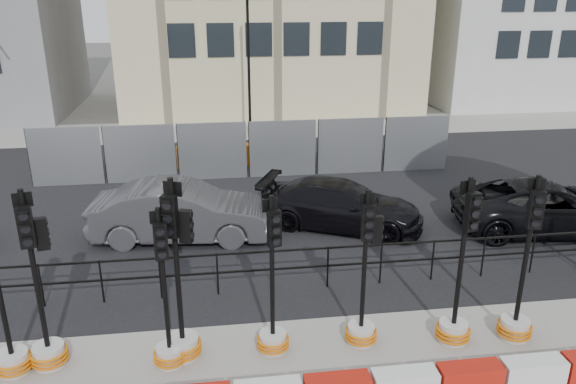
{
  "coord_description": "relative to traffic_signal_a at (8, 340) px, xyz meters",
  "views": [
    {
      "loc": [
        -1.15,
        -9.53,
        6.32
      ],
      "look_at": [
        0.57,
        3.0,
        1.64
      ],
      "focal_mm": 35.0,
      "sensor_mm": 36.0,
      "label": 1
    }
  ],
  "objects": [
    {
      "name": "ground",
      "position": [
        4.76,
        0.91,
        -0.67
      ],
      "size": [
        120.0,
        120.0,
        0.0
      ],
      "primitive_type": "plane",
      "color": "#51514C",
      "rests_on": "ground"
    },
    {
      "name": "road",
      "position": [
        4.76,
        7.91,
        -0.66
      ],
      "size": [
        40.0,
        14.0,
        0.03
      ],
      "primitive_type": "cube",
      "color": "black",
      "rests_on": "ground"
    },
    {
      "name": "sidewalk_far",
      "position": [
        4.76,
        16.91,
        -0.66
      ],
      "size": [
        40.0,
        4.0,
        0.02
      ],
      "primitive_type": "cube",
      "color": "gray",
      "rests_on": "ground"
    },
    {
      "name": "kerb_railing",
      "position": [
        4.76,
        2.11,
        0.02
      ],
      "size": [
        18.0,
        0.04,
        1.0
      ],
      "color": "black",
      "rests_on": "ground"
    },
    {
      "name": "heras_fencing",
      "position": [
        5.33,
        10.78,
        -0.02
      ],
      "size": [
        14.33,
        1.72,
        2.0
      ],
      "color": "#989BA0",
      "rests_on": "ground"
    },
    {
      "name": "lamp_post_far",
      "position": [
        5.26,
        15.9,
        2.55
      ],
      "size": [
        0.12,
        0.56,
        6.0
      ],
      "color": "black",
      "rests_on": "ground"
    },
    {
      "name": "traffic_signal_a",
      "position": [
        0.0,
        0.0,
        0.0
      ],
      "size": [
        0.64,
        0.64,
        3.25
      ],
      "rotation": [
        0.0,
        0.0,
        -0.17
      ],
      "color": "silver",
      "rests_on": "ground"
    },
    {
      "name": "traffic_signal_b",
      "position": [
        0.58,
        0.13,
        0.12
      ],
      "size": [
        0.65,
        0.65,
        3.31
      ],
      "rotation": [
        0.0,
        0.0,
        0.23
      ],
      "color": "silver",
      "rests_on": "ground"
    },
    {
      "name": "traffic_signal_c",
      "position": [
        2.68,
        -0.14,
        -0.05
      ],
      "size": [
        0.59,
        0.59,
        2.99
      ],
      "rotation": [
        0.0,
        0.0,
        0.17
      ],
      "color": "silver",
      "rests_on": "ground"
    },
    {
      "name": "traffic_signal_d",
      "position": [
        2.9,
        0.03,
        0.14
      ],
      "size": [
        0.67,
        0.67,
        3.42
      ],
      "rotation": [
        0.0,
        0.0,
        -0.33
      ],
      "color": "silver",
      "rests_on": "ground"
    },
    {
      "name": "traffic_signal_e",
      "position": [
        4.52,
        0.01,
        -0.04
      ],
      "size": [
        0.6,
        0.6,
        3.04
      ],
      "rotation": [
        0.0,
        0.0,
        0.31
      ],
      "color": "silver",
      "rests_on": "ground"
    },
    {
      "name": "traffic_signal_f",
      "position": [
        6.19,
        0.03,
        0.06
      ],
      "size": [
        0.6,
        0.6,
        3.06
      ],
      "rotation": [
        0.0,
        0.0,
        -0.05
      ],
      "color": "silver",
      "rests_on": "ground"
    },
    {
      "name": "traffic_signal_g",
      "position": [
        7.91,
        -0.16,
        0.01
      ],
      "size": [
        0.64,
        0.64,
        3.27
      ],
      "rotation": [
        0.0,
        0.0,
        0.24
      ],
      "color": "silver",
      "rests_on": "ground"
    },
    {
      "name": "traffic_signal_h",
      "position": [
        9.1,
        -0.22,
        0.0
      ],
      "size": [
        0.64,
        0.64,
        3.27
      ],
      "rotation": [
        0.0,
        0.0,
        -0.25
      ],
      "color": "silver",
      "rests_on": "ground"
    },
    {
      "name": "car_b",
      "position": [
        2.69,
        5.17,
        0.09
      ],
      "size": [
        2.51,
        4.95,
        1.53
      ],
      "primitive_type": "imported",
      "rotation": [
        0.0,
        0.0,
        1.47
      ],
      "color": "#424347",
      "rests_on": "ground"
    },
    {
      "name": "car_c",
      "position": [
        7.0,
        5.37,
        -0.02
      ],
      "size": [
        5.21,
        5.87,
        1.3
      ],
      "primitive_type": "imported",
      "rotation": [
        0.0,
        0.0,
        1.14
      ],
      "color": "black",
      "rests_on": "ground"
    },
    {
      "name": "car_d",
      "position": [
        12.51,
        4.4,
        0.02
      ],
      "size": [
        3.48,
        5.52,
        1.38
      ],
      "primitive_type": "imported",
      "rotation": [
        0.0,
        0.0,
        1.45
      ],
      "color": "black",
      "rests_on": "ground"
    }
  ]
}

